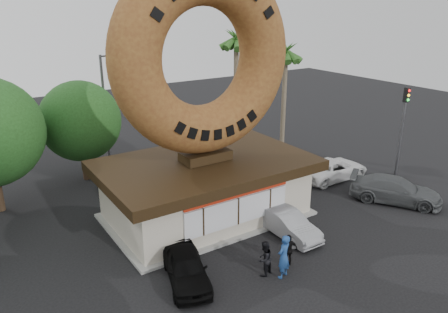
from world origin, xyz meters
name	(u,v)px	position (x,y,z in m)	size (l,w,h in m)	color
ground	(275,267)	(0.00, 0.00, 0.00)	(90.00, 90.00, 0.00)	black
donut_shop	(206,187)	(0.00, 5.98, 1.77)	(11.20, 7.20, 3.80)	beige
giant_donut	(204,57)	(0.00, 6.00, 8.70)	(9.80, 9.80, 2.50)	brown
tree_mid	(80,121)	(-4.00, 15.00, 4.02)	(5.20, 5.20, 6.63)	#473321
palm_near	(236,43)	(7.50, 14.00, 8.41)	(2.60, 2.60, 9.75)	#726651
palm_far	(286,55)	(11.00, 12.50, 7.48)	(2.60, 2.60, 8.75)	#726651
street_lamp	(107,107)	(-1.86, 16.00, 4.48)	(2.11, 0.20, 8.00)	#59595E
traffic_signal	(403,121)	(14.00, 3.99, 3.87)	(0.30, 0.38, 6.07)	#59595E
person_left	(284,256)	(-0.18, -0.75, 1.01)	(0.73, 0.48, 2.01)	navy
person_center	(264,259)	(-0.79, -0.20, 0.81)	(0.79, 0.62, 1.63)	black
person_right	(289,250)	(0.60, -0.20, 0.77)	(0.90, 0.38, 1.54)	black
car_black	(186,267)	(-3.84, 1.25, 0.68)	(1.62, 4.02, 1.37)	black
car_silver	(288,224)	(2.34, 1.86, 0.65)	(1.38, 3.95, 1.30)	gray
car_grey	(395,190)	(10.32, 1.38, 0.76)	(2.12, 5.21, 1.51)	#515456
car_white	(333,169)	(9.91, 5.97, 0.70)	(2.31, 5.02, 1.39)	silver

